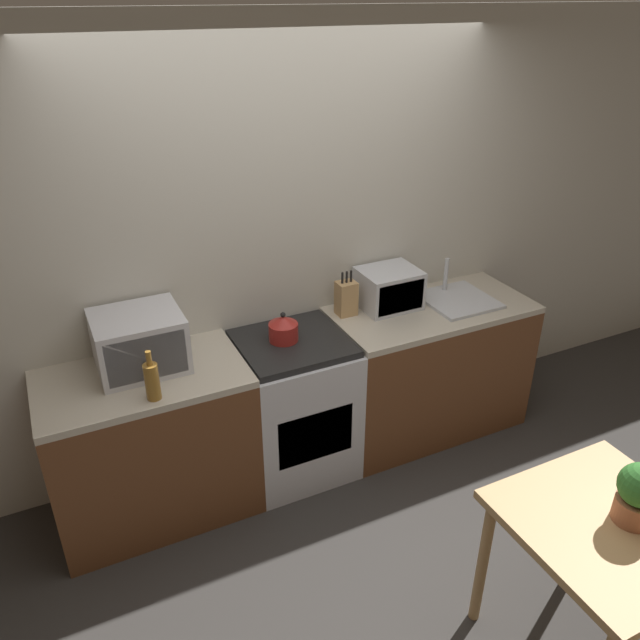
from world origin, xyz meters
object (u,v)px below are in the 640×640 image
Objects in this scene: stove_range at (294,406)px; dining_table at (606,542)px; kettle at (283,328)px; toaster_oven at (389,289)px; microwave at (139,341)px; bottle at (152,380)px.

stove_range is 1.84m from dining_table.
kettle is 0.77m from toaster_oven.
bottle is (-0.01, -0.32, -0.05)m from microwave.
kettle is at bearing 111.92° from dining_table.
microwave is at bearing 173.55° from stove_range.
kettle is 1.89m from dining_table.
stove_range is 5.08× the size of kettle.
bottle is at bearing -164.91° from stove_range.
dining_table is at bearing -91.93° from toaster_oven.
dining_table is (-0.06, -1.84, -0.36)m from toaster_oven.
stove_range is 1.03m from microwave.
bottle is (-0.83, -0.22, 0.55)m from stove_range.
microwave reaches higher than bottle.
bottle reaches higher than dining_table.
kettle is 0.67× the size of bottle.
microwave reaches higher than dining_table.
kettle is 0.39× the size of microwave.
bottle is at bearing -162.30° from kettle.
bottle is 2.12m from dining_table.
stove_range is 3.39× the size of bottle.
kettle is 0.83m from bottle.
kettle is at bearing 147.44° from stove_range.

